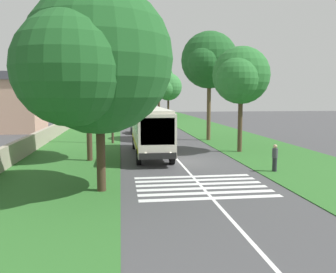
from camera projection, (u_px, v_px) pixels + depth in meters
name	position (u px, v px, depth m)	size (l,w,h in m)	color
ground	(179.00, 162.00, 25.68)	(160.00, 160.00, 0.00)	#424244
grass_verge_left	(84.00, 139.00, 39.38)	(120.00, 8.00, 0.04)	#2D6628
grass_verge_right	(228.00, 136.00, 41.53)	(120.00, 8.00, 0.04)	#2D6628
centre_line	(158.00, 138.00, 40.46)	(110.00, 0.16, 0.01)	silver
coach_bus	(151.00, 128.00, 28.31)	(11.16, 2.62, 3.73)	silver
zebra_crossing	(201.00, 186.00, 18.78)	(4.95, 6.80, 0.01)	silver
trailing_car_0	(138.00, 128.00, 45.33)	(4.30, 1.78, 1.43)	black
trailing_car_1	(162.00, 123.00, 52.81)	(4.30, 1.78, 1.43)	gold
trailing_car_2	(155.00, 119.00, 62.02)	(4.30, 1.78, 1.43)	#145933
trailing_car_3	(132.00, 116.00, 70.98)	(4.30, 1.78, 1.43)	#B21E1E
trailing_minibus_0	(147.00, 110.00, 80.43)	(6.00, 2.14, 2.53)	#BFB299
roadside_tree_left_0	(94.00, 64.00, 16.88)	(8.49, 7.13, 9.94)	#3D2D1E
roadside_tree_left_1	(115.00, 79.00, 86.80)	(7.89, 6.93, 12.30)	#4C3826
roadside_tree_left_2	(86.00, 67.00, 25.46)	(7.14, 6.11, 9.90)	#4C3826
roadside_tree_left_3	(112.00, 80.00, 75.17)	(6.93, 6.13, 11.25)	#4C3826
roadside_tree_right_0	(208.00, 61.00, 37.29)	(6.68, 5.91, 11.33)	brown
roadside_tree_right_1	(167.00, 88.00, 76.85)	(7.20, 5.87, 9.53)	#3D2D1E
roadside_tree_right_2	(158.00, 80.00, 87.27)	(9.39, 7.57, 12.45)	#4C3826
roadside_tree_right_3	(240.00, 77.00, 29.37)	(5.71, 4.80, 8.72)	#4C3826
utility_pole	(112.00, 102.00, 35.06)	(0.24, 1.40, 7.83)	#473828
roadside_wall	(59.00, 128.00, 43.78)	(70.00, 0.40, 1.43)	#9E937F
roadside_building	(8.00, 102.00, 47.10)	(8.87, 8.95, 7.66)	tan
pedestrian	(275.00, 158.00, 22.20)	(0.34, 0.34, 1.69)	#26262D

